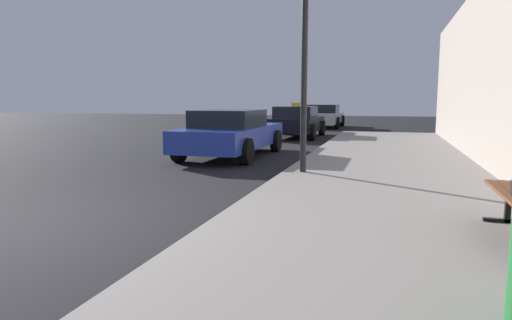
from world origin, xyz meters
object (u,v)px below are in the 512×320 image
at_px(car_blue, 231,133).
at_px(car_silver, 323,116).
at_px(street_lamp, 305,16).
at_px(car_black, 296,122).

distance_m(car_blue, car_silver, 13.79).
distance_m(street_lamp, car_black, 10.31).
bearing_deg(car_silver, car_blue, -92.33).
bearing_deg(car_black, car_blue, -93.68).
bearing_deg(street_lamp, car_blue, 130.25).
bearing_deg(car_silver, street_lamp, -83.28).
xyz_separation_m(street_lamp, car_silver, (-1.97, 16.77, -2.43)).
bearing_deg(street_lamp, car_silver, 96.72).
height_order(car_blue, car_black, car_black).
xyz_separation_m(street_lamp, car_black, (-2.10, 9.79, -2.43)).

